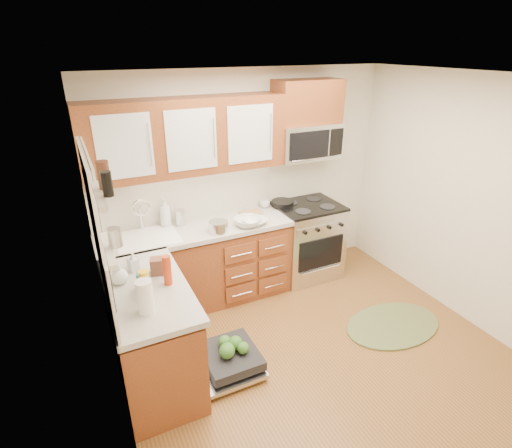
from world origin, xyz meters
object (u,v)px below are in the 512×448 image
bowl_a (256,222)px  skillet (283,203)px  range (306,240)px  upper_cabinets (186,137)px  paper_towel_roll (145,297)px  cutting_board (251,213)px  stock_pot (218,227)px  rug (393,325)px  bowl_b (248,222)px  cup (265,203)px  microwave (306,141)px  dishwasher (226,361)px  sink (149,249)px

bowl_a → skillet: bearing=32.1°
range → upper_cabinets: bearing=174.1°
bowl_a → range: bearing=12.8°
range → paper_towel_roll: size_ratio=3.62×
range → cutting_board: range is taller
stock_pot → bowl_a: size_ratio=0.82×
rug → cutting_board: size_ratio=4.29×
bowl_b → cup: 0.57m
range → rug: size_ratio=0.88×
microwave → skillet: (-0.28, 0.02, -0.72)m
range → cutting_board: bearing=170.4°
dishwasher → rug: bearing=-5.7°
bowl_a → paper_towel_roll: bearing=-142.7°
bowl_b → rug: bearing=-44.2°
sink → bowl_b: size_ratio=2.15×
paper_towel_roll → cup: bearing=40.6°
bowl_a → bowl_b: bowl_b is taller
upper_cabinets → sink: upper_cabinets is taller
sink → cup: bearing=9.0°
range → cup: (-0.48, 0.22, 0.50)m
stock_pot → cup: (0.75, 0.41, -0.01)m
upper_cabinets → range: upper_cabinets is taller
dishwasher → skillet: 1.99m
skillet → paper_towel_roll: size_ratio=1.02×
cup → sink: bearing=-171.0°
range → dishwasher: bearing=-143.7°
microwave → bowl_a: microwave is taller
rug → bowl_a: size_ratio=4.34×
skillet → bowl_b: bowl_b is taller
cutting_board → bowl_b: bowl_b is taller
cutting_board → dishwasher: bearing=-123.5°
range → bowl_a: bowl_a is taller
skillet → stock_pot: bearing=-160.6°
upper_cabinets → microwave: 1.42m
dishwasher → bowl_a: 1.48m
range → skillet: 0.59m
stock_pot → paper_towel_roll: size_ratio=0.77×
sink → bowl_a: bowl_a is taller
stock_pot → cutting_board: stock_pot is taller
bowl_b → cup: (0.41, 0.40, 0.00)m
range → stock_pot: size_ratio=4.69×
bowl_b → stock_pot: bearing=-178.3°
range → sink: bearing=-179.7°
rug → stock_pot: 2.11m
microwave → bowl_b: 1.19m
upper_cabinets → cup: 1.29m
dishwasher → cup: 1.93m
upper_cabinets → paper_towel_roll: bearing=-119.4°
range → dishwasher: size_ratio=1.36×
upper_cabinets → range: bearing=-5.9°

